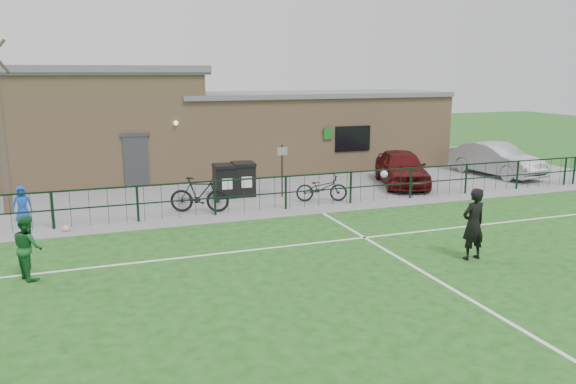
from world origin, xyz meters
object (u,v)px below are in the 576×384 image
object	(u,v)px
ball_ground	(66,228)
car_silver	(496,159)
bicycle_d	(199,195)
wheelie_bin_right	(224,182)
car_maroon	(402,168)
outfield_player	(28,247)
bare_tree	(0,125)
spectator_child	(22,204)
sign_post	(282,171)
bicycle_e	(322,188)
wheelie_bin_left	(244,180)

from	to	relation	value
ball_ground	car_silver	bearing A→B (deg)	9.89
car_silver	bicycle_d	world-z (taller)	car_silver
wheelie_bin_right	car_maroon	size ratio (longest dim) A/B	0.27
bicycle_d	outfield_player	distance (m)	6.89
bare_tree	ball_ground	world-z (taller)	bare_tree
bare_tree	bicycle_d	xyz separation A→B (m)	(6.09, -1.93, -2.38)
car_maroon	spectator_child	world-z (taller)	car_maroon
car_silver	outfield_player	size ratio (longest dim) A/B	3.04
wheelie_bin_right	sign_post	xyz separation A→B (m)	(2.07, -0.74, 0.42)
bicycle_e	outfield_player	xyz separation A→B (m)	(-9.48, -4.92, 0.23)
spectator_child	bare_tree	bearing A→B (deg)	109.71
bare_tree	bicycle_e	world-z (taller)	bare_tree
car_silver	spectator_child	size ratio (longest dim) A/B	3.85
car_maroon	spectator_child	bearing A→B (deg)	-156.07
car_silver	spectator_child	xyz separation A→B (m)	(-19.69, -1.68, -0.16)
sign_post	ball_ground	xyz separation A→B (m)	(-7.67, -2.28, -0.91)
bicycle_e	car_silver	bearing A→B (deg)	-60.89
spectator_child	bicycle_e	bearing A→B (deg)	-4.58
bare_tree	outfield_player	distance (m)	7.20
outfield_player	ball_ground	distance (m)	3.93
car_maroon	ball_ground	world-z (taller)	car_maroon
car_maroon	outfield_player	world-z (taller)	car_maroon
bicycle_e	ball_ground	distance (m)	8.87
spectator_child	outfield_player	distance (m)	5.38
car_maroon	bicycle_d	bearing A→B (deg)	-149.79
wheelie_bin_left	sign_post	bearing A→B (deg)	-25.04
bicycle_e	ball_ground	world-z (taller)	bicycle_e
bare_tree	car_silver	bearing A→B (deg)	0.81
car_maroon	outfield_player	distance (m)	15.30
bare_tree	ball_ground	xyz separation A→B (m)	(1.85, -2.92, -2.89)
bare_tree	sign_post	distance (m)	9.74
bicycle_d	ball_ground	xyz separation A→B (m)	(-4.25, -0.99, -0.51)
wheelie_bin_left	bicycle_d	bearing A→B (deg)	-131.26
car_maroon	ball_ground	distance (m)	13.44
bare_tree	car_silver	size ratio (longest dim) A/B	1.32
bare_tree	car_silver	world-z (taller)	bare_tree
wheelie_bin_right	spectator_child	xyz separation A→B (m)	(-6.89, -1.50, 0.01)
wheelie_bin_left	spectator_child	world-z (taller)	wheelie_bin_left
wheelie_bin_right	bicycle_d	xyz separation A→B (m)	(-1.36, -2.03, 0.02)
car_silver	car_maroon	bearing A→B (deg)	176.85
car_maroon	car_silver	size ratio (longest dim) A/B	0.96
sign_post	outfield_player	size ratio (longest dim) A/B	1.34
car_maroon	bicycle_e	bearing A→B (deg)	-140.25
spectator_child	wheelie_bin_left	bearing A→B (deg)	8.99
wheelie_bin_left	ball_ground	xyz separation A→B (m)	(-6.35, -3.03, -0.51)
bare_tree	ball_ground	size ratio (longest dim) A/B	27.44
wheelie_bin_right	car_silver	bearing A→B (deg)	3.45
car_maroon	bicycle_e	xyz separation A→B (m)	(-4.35, -1.63, -0.25)
wheelie_bin_right	sign_post	size ratio (longest dim) A/B	0.58
bare_tree	bicycle_e	bearing A→B (deg)	-9.74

